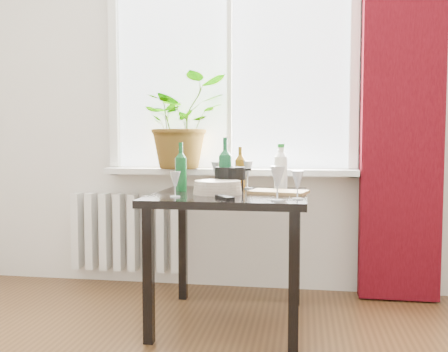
% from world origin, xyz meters
% --- Properties ---
extents(window, '(1.72, 0.08, 1.62)m').
position_xyz_m(window, '(0.00, 2.22, 1.60)').
color(window, white).
rests_on(window, ground).
extents(windowsill, '(1.72, 0.20, 0.04)m').
position_xyz_m(windowsill, '(0.00, 2.15, 0.82)').
color(windowsill, silver).
rests_on(windowsill, ground).
extents(curtain, '(0.50, 0.12, 2.56)m').
position_xyz_m(curtain, '(1.12, 2.12, 1.30)').
color(curtain, '#3A050B').
rests_on(curtain, ground).
extents(radiator, '(0.80, 0.10, 0.55)m').
position_xyz_m(radiator, '(-0.75, 2.18, 0.38)').
color(radiator, white).
rests_on(radiator, ground).
extents(table, '(0.85, 0.85, 0.74)m').
position_xyz_m(table, '(0.10, 1.55, 0.65)').
color(table, black).
rests_on(table, ground).
extents(potted_plant, '(0.75, 0.74, 0.63)m').
position_xyz_m(potted_plant, '(-0.32, 2.11, 1.16)').
color(potted_plant, '#23681B').
rests_on(potted_plant, windowsill).
extents(wine_bottle_left, '(0.09, 0.09, 0.29)m').
position_xyz_m(wine_bottle_left, '(-0.21, 1.63, 0.88)').
color(wine_bottle_left, '#0D451C').
rests_on(wine_bottle_left, table).
extents(wine_bottle_right, '(0.09, 0.09, 0.32)m').
position_xyz_m(wine_bottle_right, '(0.06, 1.64, 0.90)').
color(wine_bottle_right, '#0E4A25').
rests_on(wine_bottle_right, table).
extents(bottle_amber, '(0.08, 0.08, 0.26)m').
position_xyz_m(bottle_amber, '(0.12, 1.83, 0.87)').
color(bottle_amber, brown).
rests_on(bottle_amber, table).
extents(cleaning_bottle, '(0.08, 0.08, 0.28)m').
position_xyz_m(cleaning_bottle, '(0.37, 1.82, 0.88)').
color(cleaning_bottle, white).
rests_on(cleaning_bottle, table).
extents(wineglass_front_right, '(0.09, 0.09, 0.17)m').
position_xyz_m(wineglass_front_right, '(0.38, 1.23, 0.83)').
color(wineglass_front_right, silver).
rests_on(wineglass_front_right, table).
extents(wineglass_far_right, '(0.08, 0.08, 0.15)m').
position_xyz_m(wineglass_far_right, '(0.48, 1.30, 0.81)').
color(wineglass_far_right, silver).
rests_on(wineglass_far_right, table).
extents(wineglass_back_center, '(0.09, 0.09, 0.18)m').
position_xyz_m(wineglass_back_center, '(0.16, 1.84, 0.83)').
color(wineglass_back_center, silver).
rests_on(wineglass_back_center, table).
extents(wineglass_back_left, '(0.08, 0.08, 0.16)m').
position_xyz_m(wineglass_back_left, '(-0.04, 1.92, 0.82)').
color(wineglass_back_left, '#B5BAC3').
rests_on(wineglass_back_left, table).
extents(wineglass_front_left, '(0.08, 0.08, 0.14)m').
position_xyz_m(wineglass_front_left, '(-0.15, 1.30, 0.81)').
color(wineglass_front_left, silver).
rests_on(wineglass_front_left, table).
extents(plate_stack, '(0.35, 0.35, 0.07)m').
position_xyz_m(plate_stack, '(0.04, 1.50, 0.78)').
color(plate_stack, '#BBAD9B').
rests_on(plate_stack, table).
extents(fondue_pot, '(0.23, 0.20, 0.14)m').
position_xyz_m(fondue_pot, '(0.08, 1.66, 0.81)').
color(fondue_pot, black).
rests_on(fondue_pot, table).
extents(tv_remote, '(0.12, 0.15, 0.02)m').
position_xyz_m(tv_remote, '(0.11, 1.26, 0.75)').
color(tv_remote, black).
rests_on(tv_remote, table).
extents(cutting_board, '(0.35, 0.26, 0.02)m').
position_xyz_m(cutting_board, '(0.37, 1.58, 0.75)').
color(cutting_board, '#9B7746').
rests_on(cutting_board, table).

